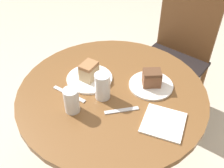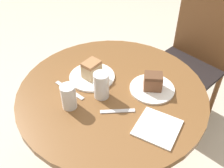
{
  "view_description": "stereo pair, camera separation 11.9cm",
  "coord_description": "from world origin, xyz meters",
  "px_view_note": "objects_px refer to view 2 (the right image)",
  "views": [
    {
      "loc": [
        0.5,
        -0.75,
        1.6
      ],
      "look_at": [
        0.0,
        0.0,
        0.81
      ],
      "focal_mm": 42.0,
      "sensor_mm": 36.0,
      "label": 1
    },
    {
      "loc": [
        0.6,
        -0.68,
        1.6
      ],
      "look_at": [
        0.0,
        0.0,
        0.81
      ],
      "focal_mm": 42.0,
      "sensor_mm": 36.0,
      "label": 2
    }
  ],
  "objects_px": {
    "chair": "(190,58)",
    "glass_water": "(101,86)",
    "plate_far": "(152,89)",
    "glass_lemonade": "(69,98)",
    "cake_slice_far": "(153,81)",
    "cake_slice_near": "(92,69)",
    "plate_near": "(92,77)"
  },
  "relations": [
    {
      "from": "chair",
      "to": "glass_water",
      "type": "distance_m",
      "value": 0.99
    },
    {
      "from": "chair",
      "to": "plate_near",
      "type": "bearing_deg",
      "value": -93.57
    },
    {
      "from": "plate_near",
      "to": "cake_slice_far",
      "type": "xyz_separation_m",
      "value": [
        0.27,
        0.12,
        0.04
      ]
    },
    {
      "from": "plate_near",
      "to": "cake_slice_near",
      "type": "height_order",
      "value": "cake_slice_near"
    },
    {
      "from": "plate_near",
      "to": "cake_slice_near",
      "type": "xyz_separation_m",
      "value": [
        0.0,
        0.0,
        0.05
      ]
    },
    {
      "from": "plate_near",
      "to": "cake_slice_near",
      "type": "bearing_deg",
      "value": 0.0
    },
    {
      "from": "cake_slice_near",
      "to": "cake_slice_far",
      "type": "bearing_deg",
      "value": 24.34
    },
    {
      "from": "chair",
      "to": "plate_far",
      "type": "distance_m",
      "value": 0.81
    },
    {
      "from": "cake_slice_near",
      "to": "glass_lemonade",
      "type": "xyz_separation_m",
      "value": [
        0.07,
        -0.2,
        -0.0
      ]
    },
    {
      "from": "cake_slice_far",
      "to": "glass_water",
      "type": "bearing_deg",
      "value": -128.18
    },
    {
      "from": "cake_slice_far",
      "to": "glass_lemonade",
      "type": "xyz_separation_m",
      "value": [
        -0.21,
        -0.33,
        0.0
      ]
    },
    {
      "from": "glass_lemonade",
      "to": "cake_slice_far",
      "type": "bearing_deg",
      "value": 57.75
    },
    {
      "from": "cake_slice_far",
      "to": "plate_far",
      "type": "bearing_deg",
      "value": 0.0
    },
    {
      "from": "plate_far",
      "to": "glass_water",
      "type": "xyz_separation_m",
      "value": [
        -0.15,
        -0.19,
        0.05
      ]
    },
    {
      "from": "cake_slice_far",
      "to": "cake_slice_near",
      "type": "bearing_deg",
      "value": -155.66
    },
    {
      "from": "chair",
      "to": "cake_slice_far",
      "type": "height_order",
      "value": "chair"
    },
    {
      "from": "cake_slice_far",
      "to": "glass_lemonade",
      "type": "distance_m",
      "value": 0.39
    },
    {
      "from": "chair",
      "to": "cake_slice_far",
      "type": "xyz_separation_m",
      "value": [
        0.14,
        -0.74,
        0.33
      ]
    },
    {
      "from": "glass_water",
      "to": "plate_far",
      "type": "bearing_deg",
      "value": 51.82
    },
    {
      "from": "plate_far",
      "to": "cake_slice_far",
      "type": "relative_size",
      "value": 2.02
    },
    {
      "from": "cake_slice_far",
      "to": "glass_lemonade",
      "type": "bearing_deg",
      "value": -122.25
    },
    {
      "from": "plate_near",
      "to": "glass_water",
      "type": "distance_m",
      "value": 0.15
    },
    {
      "from": "plate_near",
      "to": "cake_slice_far",
      "type": "distance_m",
      "value": 0.3
    },
    {
      "from": "chair",
      "to": "cake_slice_near",
      "type": "height_order",
      "value": "chair"
    },
    {
      "from": "plate_near",
      "to": "cake_slice_far",
      "type": "height_order",
      "value": "cake_slice_far"
    },
    {
      "from": "chair",
      "to": "cake_slice_near",
      "type": "relative_size",
      "value": 11.24
    },
    {
      "from": "cake_slice_near",
      "to": "glass_lemonade",
      "type": "height_order",
      "value": "glass_lemonade"
    },
    {
      "from": "plate_near",
      "to": "glass_lemonade",
      "type": "relative_size",
      "value": 1.95
    },
    {
      "from": "plate_far",
      "to": "cake_slice_far",
      "type": "xyz_separation_m",
      "value": [
        0.0,
        0.0,
        0.04
      ]
    },
    {
      "from": "glass_lemonade",
      "to": "plate_near",
      "type": "bearing_deg",
      "value": 107.95
    },
    {
      "from": "cake_slice_near",
      "to": "glass_lemonade",
      "type": "relative_size",
      "value": 0.75
    },
    {
      "from": "chair",
      "to": "glass_lemonade",
      "type": "height_order",
      "value": "chair"
    }
  ]
}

